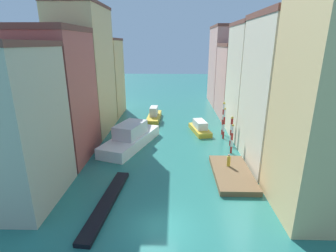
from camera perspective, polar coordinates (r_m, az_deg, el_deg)
ground_plane at (r=42.54m, az=0.15°, el=-0.09°), size 154.00×154.00×0.00m
building_left_0 at (r=24.44m, az=-31.43°, el=-0.09°), size 6.58×8.35×13.32m
building_left_1 at (r=31.89m, az=-23.27°, el=6.18°), size 6.58×9.13×14.86m
building_left_2 at (r=40.76m, az=-17.91°, el=11.50°), size 6.58×10.50×18.35m
building_left_3 at (r=50.17m, az=-14.13°, el=10.34°), size 6.58×8.09×13.99m
building_right_0 at (r=22.09m, az=32.77°, el=4.83°), size 6.58×7.30×18.38m
building_right_1 at (r=30.12m, az=23.93°, el=6.75°), size 6.58×9.96×16.16m
building_right_2 at (r=39.17m, az=18.67°, el=9.40°), size 6.58×9.16×15.92m
building_right_3 at (r=48.97m, az=15.15°, el=9.60°), size 6.58×10.29×13.14m
building_right_4 at (r=59.79m, az=12.79°, el=12.90°), size 6.58×11.80×16.74m
waterfront_dock at (r=27.85m, az=14.01°, el=-10.17°), size 3.78×7.75×0.53m
person_on_dock at (r=28.47m, az=13.30°, el=-7.46°), size 0.36×0.36×1.37m
mooring_pole_0 at (r=32.65m, az=13.98°, el=-2.71°), size 0.28×0.28×3.77m
mooring_pole_1 at (r=34.94m, az=13.84°, el=-1.07°), size 0.33×0.33×4.06m
mooring_pole_2 at (r=37.29m, az=12.31°, el=0.63°), size 0.28×0.28×4.55m
mooring_pole_3 at (r=38.95m, az=12.12°, el=1.72°), size 0.35×0.35×4.98m
vaporetto_white at (r=34.62m, az=-8.24°, el=-2.54°), size 7.00×11.51×3.11m
gondola_black at (r=23.44m, az=-13.40°, el=-16.14°), size 2.07×10.16×0.37m
motorboat_0 at (r=45.91m, az=-3.13°, el=2.25°), size 2.33×7.49×2.43m
motorboat_1 at (r=39.88m, az=7.08°, el=-0.38°), size 3.22×6.07×1.85m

